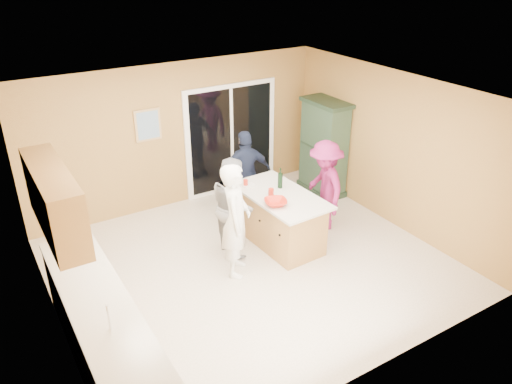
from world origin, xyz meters
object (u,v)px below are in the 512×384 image
woman_grey (233,206)px  woman_navy (246,174)px  woman_magenta (325,186)px  woman_white (236,220)px  green_hutch (324,149)px  kitchen_island (280,220)px

woman_grey → woman_navy: woman_navy is taller
woman_magenta → woman_white: bearing=-64.3°
green_hutch → woman_magenta: bearing=-127.6°
woman_magenta → kitchen_island: bearing=-74.0°
woman_magenta → woman_navy: bearing=-126.7°
green_hutch → woman_navy: size_ratio=1.17×
kitchen_island → woman_grey: (-0.74, 0.21, 0.37)m
green_hutch → woman_magenta: 1.42m
kitchen_island → woman_grey: size_ratio=1.08×
woman_grey → woman_navy: 1.18m
kitchen_island → woman_navy: 1.17m
woman_white → woman_magenta: (1.88, 0.36, -0.08)m
woman_white → woman_navy: size_ratio=1.10×
green_hutch → woman_magenta: green_hutch is taller
kitchen_island → woman_navy: size_ratio=1.08×
woman_white → woman_magenta: 1.92m
woman_white → woman_grey: woman_white is taller
kitchen_island → woman_magenta: (0.90, 0.02, 0.37)m
woman_white → woman_magenta: woman_white is taller
woman_white → woman_grey: (0.25, 0.55, -0.08)m
kitchen_island → woman_grey: bearing=161.8°
green_hutch → woman_navy: 1.73m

